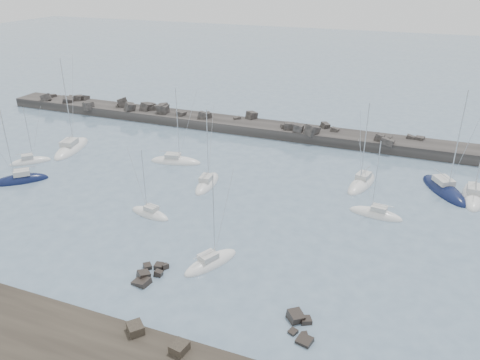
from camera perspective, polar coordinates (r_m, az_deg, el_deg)
name	(u,v)px	position (r m, az deg, el deg)	size (l,w,h in m)	color
ground	(214,238)	(55.46, -3.14, -7.13)	(400.00, 400.00, 0.00)	slate
rock_cluster_near	(148,277)	(50.01, -11.20, -11.50)	(2.83, 4.49, 1.53)	black
rock_cluster_far	(300,326)	(43.78, 7.33, -17.25)	(3.26, 4.12, 1.38)	black
breakwater	(259,131)	(90.05, 2.34, 6.03)	(115.00, 7.62, 5.33)	#2C2927
sailboat_0	(30,162)	(83.17, -24.18, 2.02)	(5.72, 5.82, 10.07)	white
sailboat_1	(72,149)	(86.43, -19.84, 3.59)	(5.53, 11.06, 16.72)	white
sailboat_2	(20,181)	(76.54, -25.20, -0.07)	(7.41, 7.16, 12.70)	#0D163A
sailboat_3	(207,184)	(68.44, -4.03, -0.47)	(3.04, 7.83, 12.21)	white
sailboat_4	(176,162)	(76.76, -7.85, 2.23)	(8.72, 4.24, 13.17)	white
sailboat_5	(150,214)	(61.31, -10.90, -4.09)	(6.22, 2.96, 9.64)	white
sailboat_6	(362,184)	(70.50, 14.61, -0.47)	(4.42, 8.82, 13.45)	white
sailboat_7	(211,263)	(51.12, -3.58, -10.05)	(5.01, 7.25, 11.15)	white
sailboat_8	(444,190)	(72.33, 23.59, -1.17)	(7.93, 10.33, 16.01)	#0D163A
sailboat_9	(376,214)	(62.59, 16.21, -4.05)	(7.02, 2.90, 10.90)	white
sailboat_10	(473,196)	(72.23, 26.55, -1.79)	(3.50, 9.74, 15.24)	white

